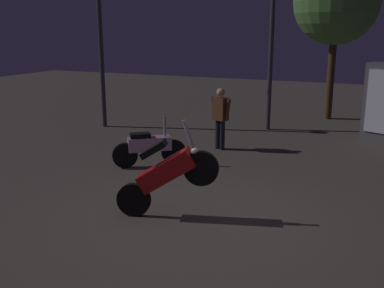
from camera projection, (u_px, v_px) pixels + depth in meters
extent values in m
plane|color=#4C443D|center=(197.00, 218.00, 7.23)|extent=(40.00, 40.00, 0.00)
cylinder|color=black|center=(134.00, 200.00, 7.26)|extent=(0.57, 0.25, 0.56)
cylinder|color=black|center=(201.00, 168.00, 6.98)|extent=(0.57, 0.25, 0.56)
cube|color=#B71414|center=(167.00, 171.00, 7.06)|extent=(1.01, 0.56, 0.76)
cube|color=black|center=(154.00, 149.00, 7.00)|extent=(0.48, 0.35, 0.32)
cylinder|color=gray|center=(188.00, 134.00, 6.86)|extent=(0.21, 0.11, 0.44)
sphere|color=#F2EABF|center=(195.00, 151.00, 6.92)|extent=(0.12, 0.12, 0.12)
cylinder|color=black|center=(125.00, 155.00, 9.80)|extent=(0.50, 0.43, 0.56)
cylinder|color=black|center=(174.00, 152.00, 10.07)|extent=(0.50, 0.43, 0.56)
cube|color=#C68CB7|center=(149.00, 144.00, 9.88)|extent=(0.93, 0.83, 0.30)
cube|color=black|center=(140.00, 135.00, 9.78)|extent=(0.49, 0.46, 0.10)
cylinder|color=gray|center=(165.00, 126.00, 9.87)|extent=(0.08, 0.08, 0.45)
sphere|color=#F2EABF|center=(169.00, 140.00, 9.98)|extent=(0.12, 0.12, 0.12)
cylinder|color=black|center=(218.00, 134.00, 11.34)|extent=(0.12, 0.12, 0.76)
cylinder|color=black|center=(222.00, 135.00, 11.22)|extent=(0.12, 0.12, 0.76)
cube|color=#59331E|center=(220.00, 109.00, 11.11)|extent=(0.42, 0.36, 0.56)
sphere|color=tan|center=(221.00, 92.00, 11.01)|extent=(0.21, 0.21, 0.21)
cylinder|color=#59331E|center=(213.00, 107.00, 11.27)|extent=(0.20, 0.15, 0.51)
cylinder|color=#59331E|center=(228.00, 109.00, 10.94)|extent=(0.20, 0.15, 0.51)
cylinder|color=#38383D|center=(271.00, 50.00, 13.01)|extent=(0.14, 0.14, 4.74)
cylinder|color=#38383D|center=(101.00, 47.00, 13.39)|extent=(0.14, 0.14, 4.90)
cylinder|color=#4C331E|center=(331.00, 77.00, 14.86)|extent=(0.24, 0.24, 2.86)
sphere|color=#568C42|center=(336.00, 2.00, 14.26)|extent=(2.73, 2.73, 2.73)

